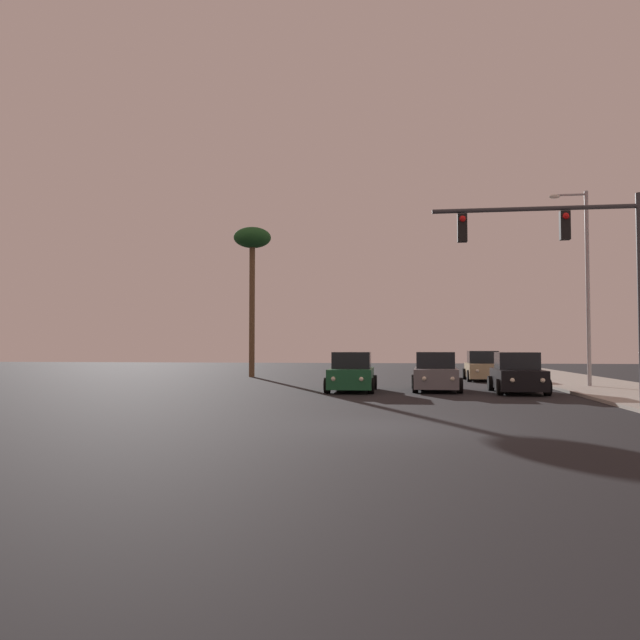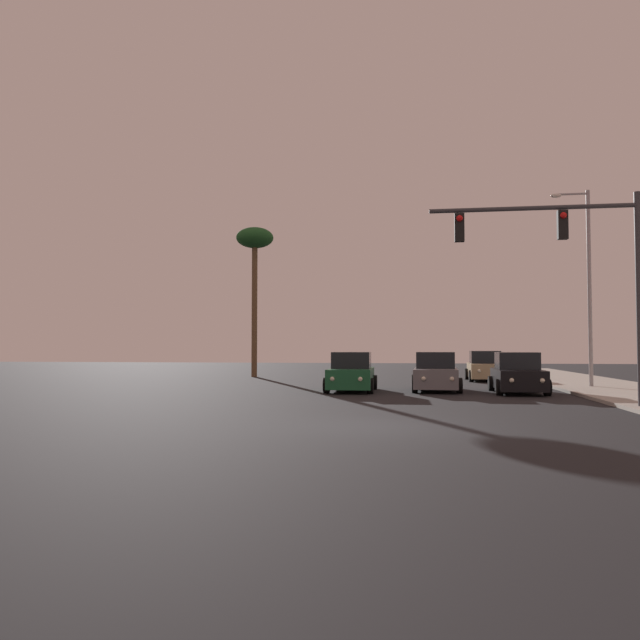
# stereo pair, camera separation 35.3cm
# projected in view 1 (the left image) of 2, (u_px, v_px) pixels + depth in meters

# --- Properties ---
(ground_plane) EXTENTS (120.00, 120.00, 0.00)m
(ground_plane) POSITION_uv_depth(u_px,v_px,m) (390.00, 427.00, 14.73)
(ground_plane) COLOR black
(car_grey) EXTENTS (2.04, 4.34, 1.68)m
(car_grey) POSITION_uv_depth(u_px,v_px,m) (436.00, 373.00, 27.01)
(car_grey) COLOR slate
(car_grey) RESTS_ON ground
(car_green) EXTENTS (2.04, 4.33, 1.68)m
(car_green) POSITION_uv_depth(u_px,v_px,m) (352.00, 373.00, 26.80)
(car_green) COLOR #195933
(car_green) RESTS_ON ground
(car_black) EXTENTS (2.04, 4.34, 1.68)m
(car_black) POSITION_uv_depth(u_px,v_px,m) (517.00, 374.00, 25.77)
(car_black) COLOR black
(car_black) RESTS_ON ground
(car_tan) EXTENTS (2.04, 4.33, 1.68)m
(car_tan) POSITION_uv_depth(u_px,v_px,m) (483.00, 367.00, 35.29)
(car_tan) COLOR tan
(car_tan) RESTS_ON ground
(traffic_light_mast) EXTENTS (6.35, 0.36, 6.50)m
(traffic_light_mast) POSITION_uv_depth(u_px,v_px,m) (580.00, 257.00, 19.25)
(traffic_light_mast) COLOR #38383D
(traffic_light_mast) RESTS_ON sidewalk_right
(street_lamp) EXTENTS (1.74, 0.24, 9.00)m
(street_lamp) POSITION_uv_depth(u_px,v_px,m) (585.00, 277.00, 28.70)
(street_lamp) COLOR #99999E
(street_lamp) RESTS_ON sidewalk_right
(palm_tree_mid) EXTENTS (2.40, 2.40, 9.61)m
(palm_tree_mid) POSITION_uv_depth(u_px,v_px,m) (252.00, 247.00, 40.10)
(palm_tree_mid) COLOR brown
(palm_tree_mid) RESTS_ON ground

